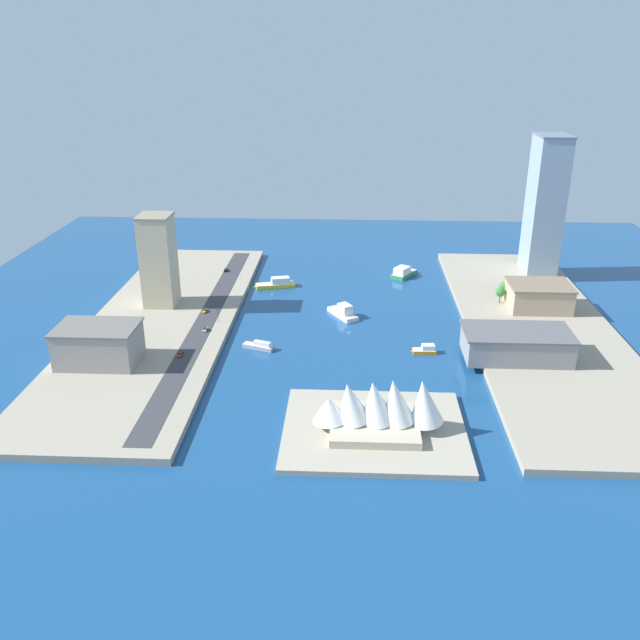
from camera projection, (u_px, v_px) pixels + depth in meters
ground_plane at (348, 328)px, 328.83m from camera, size 440.00×440.00×0.00m
quay_west at (539, 329)px, 324.12m from camera, size 70.00×240.00×2.90m
quay_east at (163, 322)px, 332.43m from camera, size 70.00×240.00×2.90m
peninsula_point at (374, 430)px, 239.70m from camera, size 65.17×55.06×2.00m
road_strip at (206, 320)px, 330.86m from camera, size 10.00×228.00×0.15m
ferry_white_commuter at (343, 312)px, 341.65m from camera, size 16.55×21.27×7.14m
ferry_yellow_fast at (277, 284)px, 383.35m from camera, size 23.95×12.02×5.69m
ferry_green_doubledeck at (403, 272)px, 400.99m from camera, size 17.03×20.11×6.22m
yacht_sleek_gray at (259, 346)px, 305.58m from camera, size 16.11×8.63×3.87m
water_taxi_orange at (425, 350)px, 301.48m from camera, size 11.69×5.28×4.03m
warehouse_low_gray at (516, 344)px, 289.30m from camera, size 46.42×25.41×12.21m
apartment_midrise_tan at (539, 296)px, 343.16m from camera, size 31.40×25.26×13.15m
office_block_beige at (159, 260)px, 342.51m from camera, size 16.28×18.23×47.46m
carpark_squat_concrete at (98, 344)px, 283.91m from camera, size 34.20×23.74×16.53m
tower_tall_glass at (545, 205)px, 387.17m from camera, size 18.22×25.93×79.83m
taxi_yellow_cab at (205, 310)px, 339.82m from camera, size 1.84×4.90×1.61m
pickup_red at (181, 354)px, 292.34m from camera, size 1.83×5.18×1.60m
van_white at (205, 329)px, 317.61m from camera, size 1.83×4.59×1.64m
suv_black at (226, 270)px, 401.11m from camera, size 1.93×4.71×1.56m
traffic_light_waterfront at (218, 313)px, 327.26m from camera, size 0.36×0.36×6.50m
opera_landmark at (379, 407)px, 235.97m from camera, size 47.35×28.64×20.20m
park_tree_cluster at (508, 287)px, 357.73m from camera, size 15.15×18.72×9.61m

